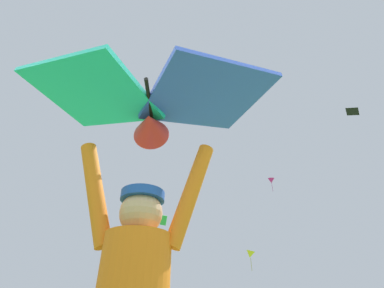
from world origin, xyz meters
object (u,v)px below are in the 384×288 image
(held_stunt_kite, at_px, (151,104))
(distant_kite_yellow_high_right, at_px, (250,254))
(distant_kite_green_mid_right, at_px, (164,220))
(distant_kite_magenta_high_left, at_px, (271,181))
(distant_kite_black_mid_left, at_px, (353,111))

(held_stunt_kite, bearing_deg, distant_kite_yellow_high_right, 86.23)
(held_stunt_kite, distance_m, distant_kite_green_mid_right, 25.88)
(held_stunt_kite, xyz_separation_m, distant_kite_magenta_high_left, (5.57, 31.03, 13.83))
(held_stunt_kite, height_order, distant_kite_magenta_high_left, distant_kite_magenta_high_left)
(distant_kite_yellow_high_right, distance_m, distant_kite_green_mid_right, 13.13)
(held_stunt_kite, xyz_separation_m, distant_kite_green_mid_right, (-5.92, 24.13, 7.24))
(distant_kite_green_mid_right, bearing_deg, distant_kite_yellow_high_right, 51.28)
(held_stunt_kite, relative_size, distant_kite_green_mid_right, 1.58)
(distant_kite_yellow_high_right, relative_size, distant_kite_green_mid_right, 2.31)
(distant_kite_magenta_high_left, xyz_separation_m, distant_kite_yellow_high_right, (-3.30, 3.30, -7.78))
(distant_kite_magenta_high_left, distance_m, distant_kite_black_mid_left, 23.25)
(distant_kite_yellow_high_right, bearing_deg, distant_kite_green_mid_right, -128.72)
(distant_kite_magenta_high_left, xyz_separation_m, distant_kite_black_mid_left, (0.41, -22.09, -7.24))
(distant_kite_yellow_high_right, height_order, distant_kite_green_mid_right, distant_kite_green_mid_right)
(distant_kite_green_mid_right, bearing_deg, held_stunt_kite, -76.23)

